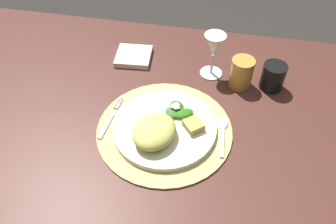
{
  "coord_description": "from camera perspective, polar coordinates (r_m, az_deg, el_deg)",
  "views": [
    {
      "loc": [
        0.19,
        -0.6,
        1.42
      ],
      "look_at": [
        0.07,
        0.03,
        0.74
      ],
      "focal_mm": 35.94,
      "sensor_mm": 36.0,
      "label": 1
    }
  ],
  "objects": [
    {
      "name": "dining_table",
      "position": [
        1.04,
        -3.84,
        -6.52
      ],
      "size": [
        1.46,
        0.96,
        0.72
      ],
      "color": "#4E2922",
      "rests_on": "ground"
    },
    {
      "name": "spoon",
      "position": [
        0.91,
        9.24,
        -2.82
      ],
      "size": [
        0.03,
        0.14,
        0.01
      ],
      "color": "silver",
      "rests_on": "placemat"
    },
    {
      "name": "placemat",
      "position": [
        0.91,
        -0.6,
        -2.99
      ],
      "size": [
        0.37,
        0.37,
        0.01
      ],
      "primitive_type": "cylinder",
      "color": "tan",
      "rests_on": "dining_table"
    },
    {
      "name": "amber_tumbler",
      "position": [
        1.03,
        12.34,
        6.5
      ],
      "size": [
        0.07,
        0.07,
        0.09
      ],
      "primitive_type": "cylinder",
      "color": "gold",
      "rests_on": "dining_table"
    },
    {
      "name": "pasta_serving",
      "position": [
        0.85,
        -2.34,
        -3.28
      ],
      "size": [
        0.14,
        0.15,
        0.05
      ],
      "primitive_type": "ellipsoid",
      "rotation": [
        0.0,
        0.0,
        4.42
      ],
      "color": "#D7D265",
      "rests_on": "dinner_plate"
    },
    {
      "name": "wine_glass",
      "position": [
        1.02,
        7.81,
        10.79
      ],
      "size": [
        0.07,
        0.07,
        0.14
      ],
      "color": "silver",
      "rests_on": "dining_table"
    },
    {
      "name": "fork",
      "position": [
        0.94,
        -9.88,
        -1.21
      ],
      "size": [
        0.03,
        0.16,
        0.0
      ],
      "color": "silver",
      "rests_on": "placemat"
    },
    {
      "name": "napkin",
      "position": [
        1.14,
        -5.85,
        9.39
      ],
      "size": [
        0.12,
        0.12,
        0.02
      ],
      "primitive_type": "cube",
      "rotation": [
        0.0,
        0.0,
        0.09
      ],
      "color": "white",
      "rests_on": "dining_table"
    },
    {
      "name": "bread_piece",
      "position": [
        0.88,
        4.32,
        -2.25
      ],
      "size": [
        0.06,
        0.06,
        0.02
      ],
      "primitive_type": "cube",
      "rotation": [
        0.0,
        0.0,
        0.69
      ],
      "color": "tan",
      "rests_on": "dinner_plate"
    },
    {
      "name": "salad_greens",
      "position": [
        0.92,
        1.69,
        0.24
      ],
      "size": [
        0.09,
        0.08,
        0.02
      ],
      "color": "#2C7714",
      "rests_on": "dinner_plate"
    },
    {
      "name": "dinner_plate",
      "position": [
        0.9,
        -0.61,
        -2.56
      ],
      "size": [
        0.28,
        0.28,
        0.02
      ],
      "primitive_type": "cylinder",
      "color": "silver",
      "rests_on": "placemat"
    },
    {
      "name": "dark_tumbler",
      "position": [
        1.05,
        17.37,
        5.76
      ],
      "size": [
        0.07,
        0.07,
        0.08
      ],
      "primitive_type": "cylinder",
      "color": "black",
      "rests_on": "dining_table"
    }
  ]
}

